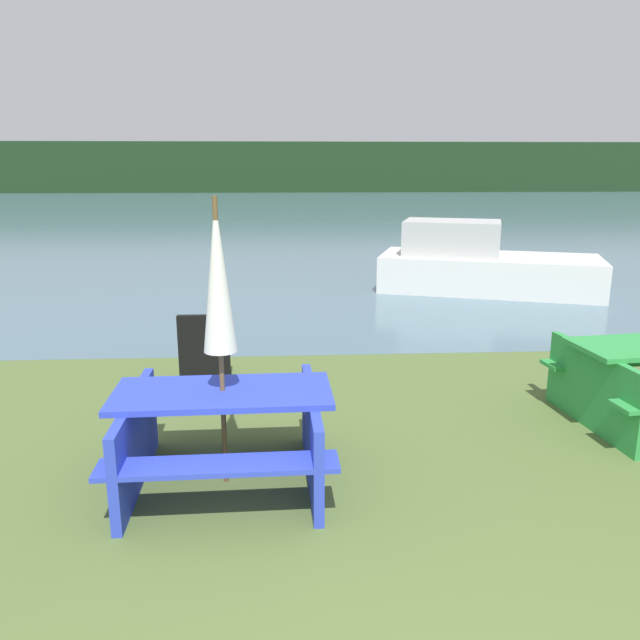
# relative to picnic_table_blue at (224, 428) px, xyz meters

# --- Properties ---
(water) EXTENTS (60.00, 50.00, 0.00)m
(water) POSITION_rel_picnic_table_blue_xyz_m (1.14, 28.13, -0.44)
(water) COLOR slate
(water) RESTS_ON ground_plane
(far_treeline) EXTENTS (80.00, 1.60, 4.00)m
(far_treeline) POSITION_rel_picnic_table_blue_xyz_m (1.14, 48.13, 1.56)
(far_treeline) COLOR #193319
(far_treeline) RESTS_ON water
(picnic_table_blue) EXTENTS (1.62, 1.42, 0.73)m
(picnic_table_blue) POSITION_rel_picnic_table_blue_xyz_m (0.00, 0.00, 0.00)
(picnic_table_blue) COLOR blue
(picnic_table_blue) RESTS_ON ground_plane
(umbrella_white) EXTENTS (0.24, 0.24, 2.12)m
(umbrella_white) POSITION_rel_picnic_table_blue_xyz_m (0.00, -0.00, 1.12)
(umbrella_white) COLOR brown
(umbrella_white) RESTS_ON ground_plane
(boat) EXTENTS (4.25, 2.76, 1.30)m
(boat) POSITION_rel_picnic_table_blue_xyz_m (4.11, 7.03, 0.04)
(boat) COLOR silver
(boat) RESTS_ON water
(signboard) EXTENTS (0.55, 0.08, 0.75)m
(signboard) POSITION_rel_picnic_table_blue_xyz_m (-0.42, 2.24, -0.06)
(signboard) COLOR black
(signboard) RESTS_ON ground_plane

